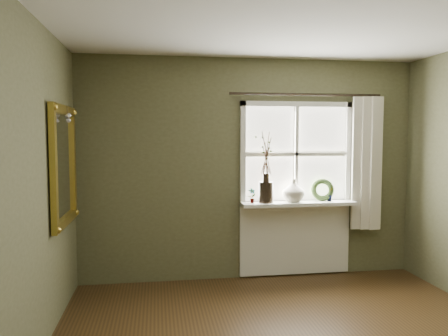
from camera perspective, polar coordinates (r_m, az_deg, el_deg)
wall_back at (r=5.22m, az=3.37°, el=-0.14°), size 4.00×0.10×2.60m
window_frame at (r=5.28m, az=9.39°, el=1.82°), size 1.36×0.06×1.24m
window_sill at (r=5.23m, az=9.69°, el=-4.59°), size 1.36×0.26×0.04m
window_apron at (r=5.42m, az=9.26°, el=-9.01°), size 1.36×0.04×0.88m
dark_jug at (r=5.10m, az=5.51°, el=-3.16°), size 0.19×0.19×0.24m
cream_vase at (r=5.19m, az=9.07°, el=-2.94°), size 0.34×0.34×0.27m
wreath at (r=5.36m, az=12.72°, el=-3.10°), size 0.30×0.21×0.28m
potted_plant_left at (r=5.07m, az=3.68°, el=-3.60°), size 0.10×0.08×0.17m
potted_plant_right at (r=5.36m, az=13.68°, el=-3.33°), size 0.10×0.09×0.17m
curtain at (r=5.52m, az=18.02°, el=0.57°), size 0.36×0.12×1.59m
curtain_rod at (r=5.27m, az=10.74°, el=9.41°), size 1.84×0.03×0.03m
gilt_mirror at (r=4.37m, az=-20.20°, el=0.34°), size 0.10×0.95×1.13m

